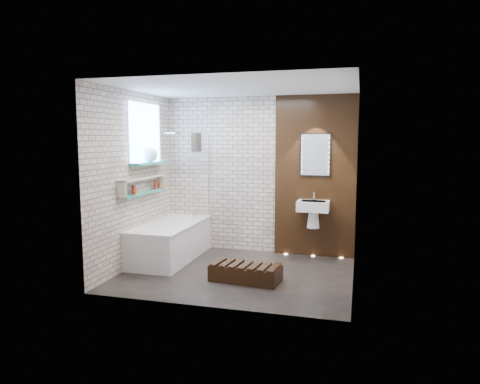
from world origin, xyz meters
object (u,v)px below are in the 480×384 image
(washbasin, at_px, (313,210))
(led_mirror, at_px, (315,155))
(bath_screen, at_px, (201,177))
(walnut_step, at_px, (245,273))
(bathtub, at_px, (171,241))

(washbasin, height_order, led_mirror, led_mirror)
(bath_screen, height_order, led_mirror, led_mirror)
(washbasin, relative_size, led_mirror, 0.83)
(walnut_step, bearing_deg, bathtub, 152.24)
(bath_screen, bearing_deg, led_mirror, 10.66)
(washbasin, distance_m, led_mirror, 0.88)
(bath_screen, bearing_deg, bathtub, -128.90)
(bathtub, relative_size, walnut_step, 1.86)
(led_mirror, bearing_deg, bath_screen, -169.34)
(bathtub, bearing_deg, bath_screen, 51.10)
(bathtub, height_order, walnut_step, bathtub)
(bathtub, xyz_separation_m, bath_screen, (0.35, 0.44, 0.99))
(bath_screen, bearing_deg, washbasin, 5.78)
(washbasin, relative_size, walnut_step, 0.62)
(bath_screen, height_order, washbasin, bath_screen)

